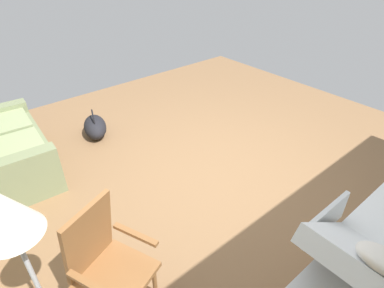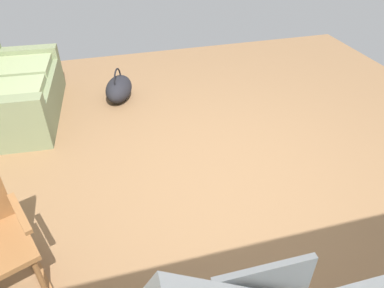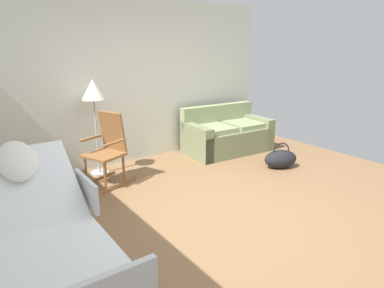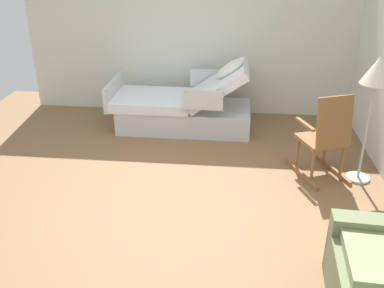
{
  "view_description": "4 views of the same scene",
  "coord_description": "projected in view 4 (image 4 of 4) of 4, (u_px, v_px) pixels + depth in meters",
  "views": [
    {
      "loc": [
        -2.16,
        2.22,
        2.49
      ],
      "look_at": [
        -0.12,
        0.51,
        0.75
      ],
      "focal_mm": 29.27,
      "sensor_mm": 36.0,
      "label": 1
    },
    {
      "loc": [
        -2.43,
        0.91,
        2.28
      ],
      "look_at": [
        -0.23,
        0.31,
        0.63
      ],
      "focal_mm": 33.11,
      "sensor_mm": 36.0,
      "label": 2
    },
    {
      "loc": [
        -2.43,
        -2.7,
        1.96
      ],
      "look_at": [
        -0.03,
        0.62,
        0.76
      ],
      "focal_mm": 31.69,
      "sensor_mm": 36.0,
      "label": 3
    },
    {
      "loc": [
        3.98,
        0.72,
        2.59
      ],
      "look_at": [
        0.21,
        0.32,
        0.79
      ],
      "focal_mm": 40.42,
      "sensor_mm": 36.0,
      "label": 4
    }
  ],
  "objects": [
    {
      "name": "floor_lamp",
      "position": [
        376.0,
        79.0,
        4.63
      ],
      "size": [
        0.34,
        0.34,
        1.48
      ],
      "color": "#B2B5BA",
      "rests_on": "ground"
    },
    {
      "name": "side_wall",
      "position": [
        191.0,
        28.0,
        6.68
      ],
      "size": [
        0.1,
        5.23,
        2.7
      ],
      "primitive_type": "cube",
      "color": "silver",
      "rests_on": "ground"
    },
    {
      "name": "ground_plane",
      "position": [
        165.0,
        199.0,
        4.76
      ],
      "size": [
        6.82,
        6.82,
        0.0
      ],
      "primitive_type": "plane",
      "color": "olive"
    },
    {
      "name": "hospital_bed",
      "position": [
        184.0,
        108.0,
        6.44
      ],
      "size": [
        1.05,
        2.07,
        1.13
      ],
      "color": "silver",
      "rests_on": "ground"
    },
    {
      "name": "rocking_chair",
      "position": [
        326.0,
        138.0,
        5.0
      ],
      "size": [
        0.88,
        0.72,
        1.05
      ],
      "color": "brown",
      "rests_on": "ground"
    }
  ]
}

